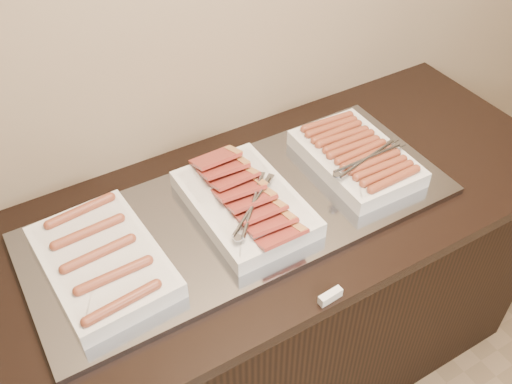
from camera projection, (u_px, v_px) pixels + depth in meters
counter at (245, 310)px, 1.91m from camera, size 2.06×0.76×0.90m
warming_tray at (243, 213)px, 1.60m from camera, size 1.20×0.50×0.02m
dish_left at (102, 260)px, 1.42m from camera, size 0.29×0.41×0.07m
dish_center at (245, 202)px, 1.57m from camera, size 0.27×0.42×0.09m
dish_right at (357, 156)px, 1.71m from camera, size 0.27×0.38×0.08m
label_holder at (330, 296)px, 1.38m from camera, size 0.07×0.02×0.03m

